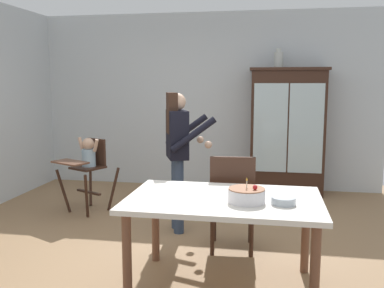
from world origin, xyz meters
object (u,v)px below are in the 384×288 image
(dining_table, at_px, (224,209))
(birthday_cake, at_px, (247,195))
(serving_bowl, at_px, (283,201))
(dining_chair_far_side, at_px, (232,197))
(ceramic_vase, at_px, (279,59))
(adult_person, at_px, (178,145))
(china_cabinet, at_px, (287,131))
(high_chair_with_toddler, at_px, (88,161))

(dining_table, bearing_deg, birthday_cake, -29.07)
(serving_bowl, height_order, dining_chair_far_side, dining_chair_far_side)
(dining_chair_far_side, bearing_deg, serving_bowl, 114.66)
(ceramic_vase, distance_m, adult_person, 2.38)
(serving_bowl, relative_size, dining_chair_far_side, 0.19)
(china_cabinet, relative_size, high_chair_with_toddler, 1.95)
(ceramic_vase, bearing_deg, dining_table, -98.47)
(adult_person, distance_m, dining_chair_far_side, 0.92)
(dining_table, bearing_deg, adult_person, 117.14)
(birthday_cake, height_order, serving_bowl, birthday_cake)
(ceramic_vase, xyz_separation_m, dining_chair_far_side, (-0.45, -2.38, -1.41))
(ceramic_vase, relative_size, high_chair_with_toddler, 0.28)
(china_cabinet, bearing_deg, high_chair_with_toddler, -151.40)
(china_cabinet, distance_m, dining_table, 3.16)
(ceramic_vase, distance_m, dining_table, 3.39)
(adult_person, distance_m, birthday_cake, 1.57)
(adult_person, height_order, dining_chair_far_side, adult_person)
(high_chair_with_toddler, xyz_separation_m, dining_chair_far_side, (1.91, -1.01, -0.10))
(serving_bowl, distance_m, dining_chair_far_side, 0.95)
(ceramic_vase, distance_m, high_chair_with_toddler, 3.03)
(ceramic_vase, bearing_deg, birthday_cake, -94.97)
(ceramic_vase, xyz_separation_m, birthday_cake, (-0.28, -3.19, -1.17))
(birthday_cake, bearing_deg, ceramic_vase, 85.03)
(ceramic_vase, relative_size, dining_chair_far_side, 0.28)
(high_chair_with_toddler, bearing_deg, adult_person, 4.68)
(china_cabinet, bearing_deg, adult_person, -123.79)
(china_cabinet, distance_m, serving_bowl, 3.20)
(dining_table, height_order, dining_chair_far_side, dining_chair_far_side)
(ceramic_vase, bearing_deg, dining_chair_far_side, -100.63)
(adult_person, relative_size, serving_bowl, 8.50)
(adult_person, relative_size, dining_table, 1.01)
(serving_bowl, bearing_deg, adult_person, 129.05)
(high_chair_with_toddler, bearing_deg, china_cabinet, 54.35)
(dining_table, bearing_deg, ceramic_vase, 81.53)
(dining_chair_far_side, bearing_deg, ceramic_vase, -104.56)
(ceramic_vase, xyz_separation_m, high_chair_with_toddler, (-2.36, -1.37, -1.31))
(ceramic_vase, relative_size, dining_table, 0.18)
(serving_bowl, bearing_deg, ceramic_vase, 89.90)
(china_cabinet, xyz_separation_m, serving_bowl, (-0.16, -3.19, -0.16))
(china_cabinet, distance_m, dining_chair_far_side, 2.48)
(china_cabinet, distance_m, ceramic_vase, 1.05)
(china_cabinet, relative_size, ceramic_vase, 6.85)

